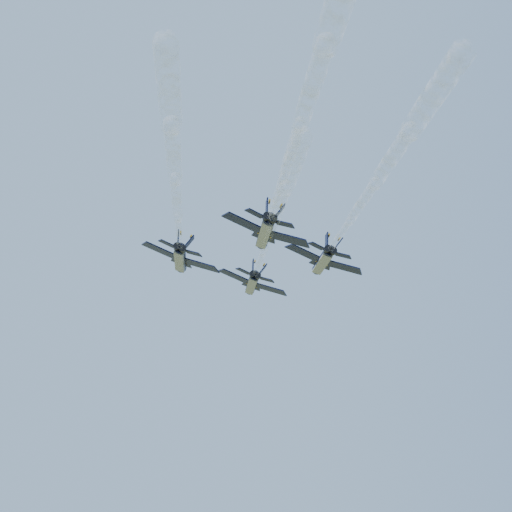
{
  "coord_description": "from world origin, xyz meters",
  "views": [
    {
      "loc": [
        -1.71,
        -110.27,
        64.47
      ],
      "look_at": [
        0.83,
        0.34,
        94.56
      ],
      "focal_mm": 55.0,
      "sensor_mm": 36.0,
      "label": 1
    }
  ],
  "objects_px": {
    "jet_lead": "(252,284)",
    "jet_slot": "(265,233)",
    "jet_right": "(323,261)",
    "jet_left": "(181,259)"
  },
  "relations": [
    {
      "from": "jet_lead",
      "to": "jet_right",
      "type": "bearing_deg",
      "value": -58.68
    },
    {
      "from": "jet_left",
      "to": "jet_right",
      "type": "bearing_deg",
      "value": -1.2
    },
    {
      "from": "jet_right",
      "to": "jet_left",
      "type": "bearing_deg",
      "value": 178.8
    },
    {
      "from": "jet_lead",
      "to": "jet_right",
      "type": "xyz_separation_m",
      "value": [
        9.98,
        -14.48,
        0.0
      ]
    },
    {
      "from": "jet_lead",
      "to": "jet_left",
      "type": "xyz_separation_m",
      "value": [
        -10.54,
        -15.22,
        0.0
      ]
    },
    {
      "from": "jet_right",
      "to": "jet_slot",
      "type": "bearing_deg",
      "value": -125.35
    },
    {
      "from": "jet_lead",
      "to": "jet_slot",
      "type": "relative_size",
      "value": 1.0
    },
    {
      "from": "jet_left",
      "to": "jet_slot",
      "type": "xyz_separation_m",
      "value": [
        11.68,
        -13.35,
        0.0
      ]
    },
    {
      "from": "jet_left",
      "to": "jet_slot",
      "type": "distance_m",
      "value": 17.74
    },
    {
      "from": "jet_lead",
      "to": "jet_left",
      "type": "height_order",
      "value": "same"
    }
  ]
}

